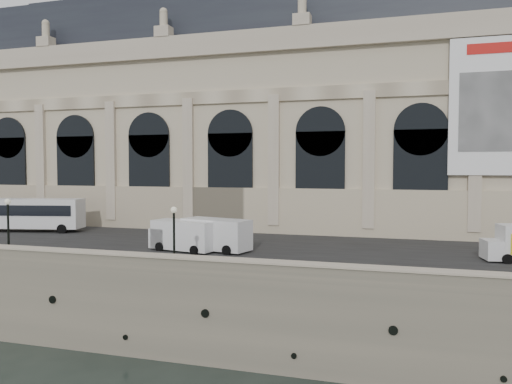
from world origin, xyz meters
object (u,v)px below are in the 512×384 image
(van_b, at_px, (181,235))
(van_c, at_px, (213,235))
(bus_left, at_px, (26,213))
(lamp_left, at_px, (8,228))
(lamp_right, at_px, (174,238))

(van_b, relative_size, van_c, 0.95)
(bus_left, distance_m, van_b, 23.17)
(van_c, bearing_deg, bus_left, 166.50)
(bus_left, relative_size, van_b, 2.04)
(bus_left, height_order, lamp_left, lamp_left)
(lamp_left, bearing_deg, van_b, 26.96)
(van_b, bearing_deg, lamp_left, -153.04)
(van_c, relative_size, lamp_right, 1.49)
(bus_left, xyz_separation_m, van_c, (24.73, -5.94, -0.66))
(van_c, height_order, lamp_left, lamp_left)
(van_c, height_order, lamp_right, lamp_right)
(lamp_left, bearing_deg, lamp_right, -3.26)
(bus_left, bearing_deg, lamp_left, -53.31)
(lamp_right, bearing_deg, van_b, 111.49)
(van_b, height_order, van_c, van_c)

